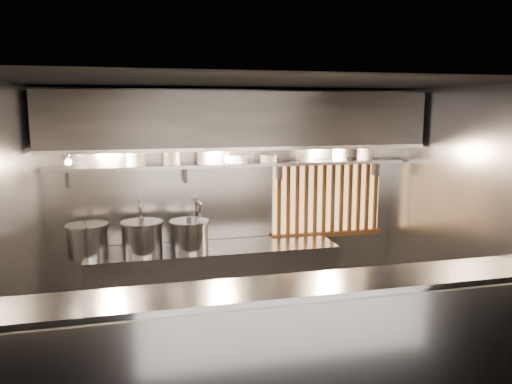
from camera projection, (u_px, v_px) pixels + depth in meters
name	position (u px, v px, depth m)	size (l,w,h in m)	color
floor	(261.00, 358.00, 5.19)	(4.50, 4.50, 0.00)	black
ceiling	(262.00, 83.00, 4.73)	(4.50, 4.50, 0.00)	black
wall_back	(232.00, 200.00, 6.39)	(4.50, 4.50, 0.00)	gray
wall_left	(16.00, 241.00, 4.42)	(3.00, 3.00, 0.00)	gray
wall_right	(458.00, 215.00, 5.50)	(3.00, 3.00, 0.00)	gray
serving_counter	(290.00, 349.00, 4.18)	(4.50, 0.56, 1.13)	#95959A
cooking_bench	(214.00, 283.00, 6.12)	(3.00, 0.70, 0.90)	#95959A
bowl_shelf	(234.00, 165.00, 6.14)	(4.40, 0.34, 0.04)	#95959A
exhaust_hood	(238.00, 120.00, 5.84)	(4.40, 0.81, 0.65)	#2D2D30
wood_screen	(328.00, 198.00, 6.66)	(1.56, 0.09, 1.04)	#E6A567
faucet_left	(140.00, 214.00, 6.01)	(0.04, 0.30, 0.50)	silver
faucet_right	(198.00, 211.00, 6.17)	(0.04, 0.30, 0.50)	silver
heat_lamp	(65.00, 156.00, 5.21)	(0.25, 0.35, 0.20)	#95959A
pendant_bulb	(228.00, 159.00, 5.99)	(0.09, 0.09, 0.19)	#2D2D30
stock_pot_left	(88.00, 240.00, 5.67)	(0.59, 0.59, 0.41)	#95959A
stock_pot_mid	(142.00, 237.00, 5.78)	(0.50, 0.50, 0.41)	#95959A
stock_pot_right	(190.00, 235.00, 5.92)	(0.58, 0.58, 0.40)	#95959A
bowl_stack_0	(136.00, 158.00, 5.84)	(0.24, 0.24, 0.17)	white
bowl_stack_1	(172.00, 158.00, 5.94)	(0.21, 0.21, 0.17)	white
bowl_stack_2	(205.00, 157.00, 6.04)	(0.23, 0.23, 0.17)	white
bowl_stack_3	(239.00, 159.00, 6.15)	(0.24, 0.24, 0.09)	white
bowl_stack_4	(268.00, 158.00, 6.24)	(0.22, 0.22, 0.09)	white
bowl_stack_5	(306.00, 155.00, 6.35)	(0.20, 0.20, 0.17)	white
bowl_stack_6	(340.00, 154.00, 6.46)	(0.21, 0.21, 0.17)	white
bowl_stack_7	(365.00, 153.00, 6.55)	(0.22, 0.22, 0.17)	white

